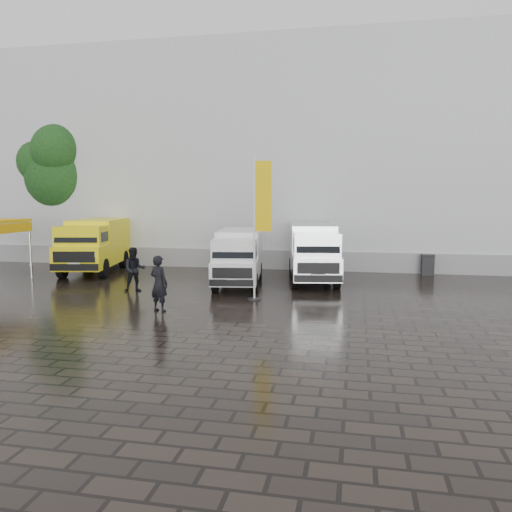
{
  "coord_description": "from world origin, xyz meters",
  "views": [
    {
      "loc": [
        3.89,
        -17.55,
        3.75
      ],
      "look_at": [
        -0.1,
        2.2,
        1.37
      ],
      "focal_mm": 35.0,
      "sensor_mm": 36.0,
      "label": 1
    }
  ],
  "objects_px": {
    "van_silver": "(313,253)",
    "wheelie_bin": "(428,265)",
    "van_white": "(239,258)",
    "flagpole": "(259,219)",
    "van_yellow": "(95,246)",
    "person_tent": "(135,269)",
    "person_front": "(159,283)"
  },
  "relations": [
    {
      "from": "flagpole",
      "to": "person_tent",
      "type": "distance_m",
      "value": 5.64
    },
    {
      "from": "wheelie_bin",
      "to": "person_front",
      "type": "bearing_deg",
      "value": -133.75
    },
    {
      "from": "van_silver",
      "to": "wheelie_bin",
      "type": "relative_size",
      "value": 5.83
    },
    {
      "from": "van_yellow",
      "to": "person_front",
      "type": "height_order",
      "value": "van_yellow"
    },
    {
      "from": "van_white",
      "to": "person_tent",
      "type": "distance_m",
      "value": 4.4
    },
    {
      "from": "van_white",
      "to": "van_yellow",
      "type": "bearing_deg",
      "value": 157.57
    },
    {
      "from": "flagpole",
      "to": "wheelie_bin",
      "type": "height_order",
      "value": "flagpole"
    },
    {
      "from": "van_white",
      "to": "flagpole",
      "type": "relative_size",
      "value": 1.02
    },
    {
      "from": "van_silver",
      "to": "person_front",
      "type": "xyz_separation_m",
      "value": [
        -4.43,
        -7.05,
        -0.33
      ]
    },
    {
      "from": "flagpole",
      "to": "wheelie_bin",
      "type": "bearing_deg",
      "value": 47.15
    },
    {
      "from": "van_yellow",
      "to": "person_tent",
      "type": "xyz_separation_m",
      "value": [
        4.15,
        -4.34,
        -0.43
      ]
    },
    {
      "from": "van_white",
      "to": "person_tent",
      "type": "relative_size",
      "value": 3.04
    },
    {
      "from": "van_yellow",
      "to": "van_silver",
      "type": "distance_m",
      "value": 10.93
    },
    {
      "from": "van_silver",
      "to": "wheelie_bin",
      "type": "distance_m",
      "value": 6.09
    },
    {
      "from": "van_yellow",
      "to": "van_silver",
      "type": "xyz_separation_m",
      "value": [
        10.92,
        -0.44,
        -0.05
      ]
    },
    {
      "from": "van_white",
      "to": "wheelie_bin",
      "type": "relative_size",
      "value": 5.37
    },
    {
      "from": "van_white",
      "to": "van_silver",
      "type": "bearing_deg",
      "value": 19.32
    },
    {
      "from": "wheelie_bin",
      "to": "person_front",
      "type": "height_order",
      "value": "person_front"
    },
    {
      "from": "van_yellow",
      "to": "flagpole",
      "type": "height_order",
      "value": "flagpole"
    },
    {
      "from": "van_silver",
      "to": "wheelie_bin",
      "type": "xyz_separation_m",
      "value": [
        5.33,
        2.86,
        -0.76
      ]
    },
    {
      "from": "flagpole",
      "to": "person_tent",
      "type": "bearing_deg",
      "value": 172.87
    },
    {
      "from": "van_yellow",
      "to": "flagpole",
      "type": "bearing_deg",
      "value": -39.37
    },
    {
      "from": "van_yellow",
      "to": "van_white",
      "type": "xyz_separation_m",
      "value": [
        7.88,
        -2.02,
        -0.15
      ]
    },
    {
      "from": "flagpole",
      "to": "van_yellow",
      "type": "bearing_deg",
      "value": 151.92
    },
    {
      "from": "flagpole",
      "to": "person_front",
      "type": "relative_size",
      "value": 2.82
    },
    {
      "from": "van_white",
      "to": "wheelie_bin",
      "type": "height_order",
      "value": "van_white"
    },
    {
      "from": "van_white",
      "to": "flagpole",
      "type": "distance_m",
      "value": 3.78
    },
    {
      "from": "van_silver",
      "to": "person_front",
      "type": "bearing_deg",
      "value": -131.43
    },
    {
      "from": "van_yellow",
      "to": "person_front",
      "type": "xyz_separation_m",
      "value": [
        6.49,
        -7.49,
        -0.38
      ]
    },
    {
      "from": "van_white",
      "to": "wheelie_bin",
      "type": "bearing_deg",
      "value": 19.87
    },
    {
      "from": "wheelie_bin",
      "to": "person_tent",
      "type": "xyz_separation_m",
      "value": [
        -12.09,
        -6.77,
        0.38
      ]
    },
    {
      "from": "van_silver",
      "to": "wheelie_bin",
      "type": "height_order",
      "value": "van_silver"
    }
  ]
}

